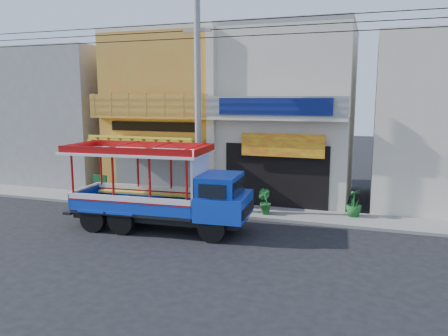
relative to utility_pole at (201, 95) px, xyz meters
name	(u,v)px	position (x,y,z in m)	size (l,w,h in m)	color
ground	(190,238)	(0.85, -3.30, -5.03)	(90.00, 90.00, 0.00)	black
sidewalk	(226,209)	(0.85, 0.70, -4.97)	(30.00, 2.00, 0.12)	slate
shophouse_left	(179,113)	(-3.15, 4.66, -0.92)	(6.00, 7.50, 8.24)	orange
shophouse_right	(290,114)	(2.85, 4.66, -0.93)	(6.00, 6.75, 8.24)	beige
party_pilaster	(211,118)	(-0.15, 1.55, -1.03)	(0.35, 0.30, 8.00)	beige
filler_building_left	(71,117)	(-10.15, 4.70, -1.23)	(6.00, 6.00, 7.60)	gray
filler_building_right	(445,123)	(9.85, 4.70, -1.23)	(6.00, 6.00, 7.60)	beige
utility_pole	(201,95)	(0.00, 0.00, 0.00)	(28.00, 0.26, 9.00)	gray
songthaew_truck	(172,190)	(-0.15, -2.68, -3.49)	(7.00, 2.67, 3.21)	black
green_sign	(100,188)	(-5.54, 0.67, -4.44)	(0.73, 0.34, 1.12)	black
potted_plant_b	(264,202)	(2.67, 0.32, -4.39)	(0.57, 0.46, 1.04)	#1A5E22
potted_plant_c	(354,203)	(6.21, 1.13, -4.35)	(0.63, 0.63, 1.13)	#1A5E22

